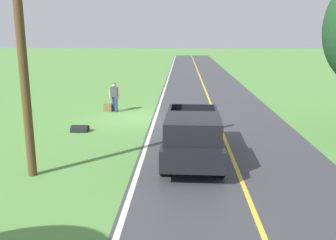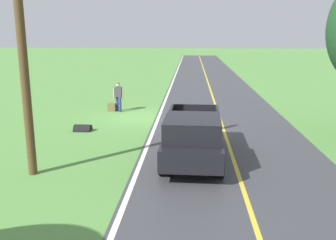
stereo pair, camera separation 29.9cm
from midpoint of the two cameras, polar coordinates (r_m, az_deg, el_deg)
The scene contains 9 objects.
ground_plane at distance 20.38m, azimuth -5.14°, elevation 0.33°, with size 200.00×200.00×0.00m, color #568E42.
road_surface at distance 20.29m, azimuth 7.12°, elevation 0.22°, with size 7.10×120.00×0.00m, color #3D3D42.
lane_edge_line at distance 20.27m, azimuth -2.41°, elevation 0.32°, with size 0.16×117.60×0.00m, color silver.
lane_centre_line at distance 20.29m, azimuth 7.12°, elevation 0.23°, with size 0.14×117.60×0.00m, color gold.
hitchhiker_walking at distance 22.06m, azimuth -8.63°, elevation 3.81°, with size 0.62×0.52×1.75m.
suitcase_carried at distance 22.22m, azimuth -9.67°, elevation 1.91°, with size 0.20×0.46×0.49m, color brown.
pickup_truck_passing at distance 13.24m, azimuth 3.18°, elevation -2.40°, with size 2.21×5.45×1.82m.
utility_pole_roadside at distance 12.26m, azimuth -22.49°, elevation 11.84°, with size 0.28×0.28×8.88m, color brown.
drainage_culvert at distance 18.06m, azimuth -13.89°, elevation -1.70°, with size 0.60×0.60×0.80m, color black.
Camera 1 is at (-2.45, 19.71, 4.53)m, focal length 39.44 mm.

